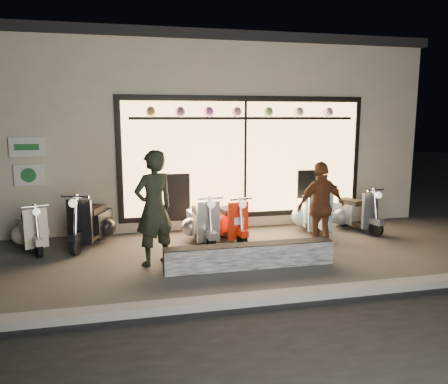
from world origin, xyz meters
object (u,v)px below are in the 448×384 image
(man, at_px, (154,208))
(woman, at_px, (321,207))
(scooter_silver, at_px, (202,223))
(scooter_red, at_px, (228,222))
(graffiti_barrier, at_px, (250,256))

(man, bearing_deg, woman, 155.19)
(scooter_silver, relative_size, scooter_red, 1.05)
(scooter_silver, xyz_separation_m, woman, (2.03, -1.02, 0.44))
(scooter_red, xyz_separation_m, woman, (1.49, -1.05, 0.46))
(scooter_red, bearing_deg, woman, -45.88)
(graffiti_barrier, xyz_separation_m, woman, (1.53, 0.64, 0.62))
(scooter_silver, height_order, scooter_red, scooter_silver)
(graffiti_barrier, relative_size, woman, 1.70)
(scooter_silver, distance_m, woman, 2.31)
(scooter_silver, height_order, woman, woman)
(man, bearing_deg, graffiti_barrier, 133.58)
(graffiti_barrier, bearing_deg, man, 160.72)
(graffiti_barrier, xyz_separation_m, scooter_silver, (-0.50, 1.66, 0.18))
(scooter_red, distance_m, man, 2.01)
(scooter_red, bearing_deg, scooter_silver, 173.21)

